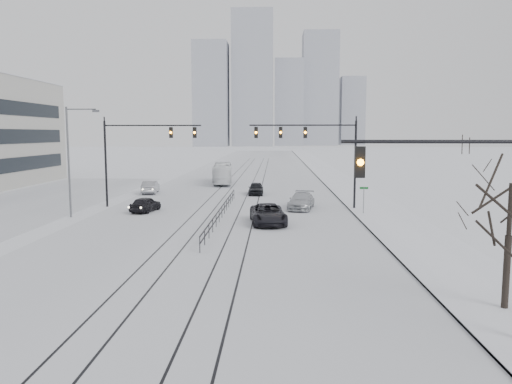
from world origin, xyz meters
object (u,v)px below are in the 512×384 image
at_px(traffic_mast_near, 478,206).
at_px(box_truck, 223,174).
at_px(bare_tree, 511,197).
at_px(sedan_nb_right, 301,201).
at_px(sedan_sb_inner, 145,204).
at_px(sedan_sb_outer, 150,187).
at_px(sedan_nb_front, 268,214).
at_px(sedan_nb_far, 256,189).

distance_m(traffic_mast_near, box_truck, 53.64).
height_order(bare_tree, box_truck, bare_tree).
xyz_separation_m(traffic_mast_near, sedan_nb_right, (-4.07, 29.18, -3.83)).
height_order(bare_tree, sedan_sb_inner, bare_tree).
bearing_deg(sedan_nb_right, bare_tree, -65.42).
distance_m(traffic_mast_near, sedan_nb_right, 29.71).
distance_m(sedan_sb_inner, box_truck, 25.15).
xyz_separation_m(sedan_sb_inner, sedan_sb_outer, (-2.93, 13.52, 0.05)).
bearing_deg(traffic_mast_near, sedan_nb_front, 108.04).
bearing_deg(sedan_nb_far, sedan_sb_inner, -126.27).
bearing_deg(sedan_nb_front, box_truck, 95.80).
xyz_separation_m(sedan_nb_right, box_truck, (-9.58, 22.60, 0.69)).
relative_size(traffic_mast_near, sedan_nb_far, 1.72).
relative_size(traffic_mast_near, box_truck, 0.69).
bearing_deg(sedan_sb_inner, sedan_nb_far, -115.83).
distance_m(sedan_nb_front, sedan_nb_far, 18.41).
relative_size(traffic_mast_near, sedan_nb_front, 1.29).
bearing_deg(sedan_sb_inner, traffic_mast_near, 133.50).
distance_m(sedan_sb_inner, sedan_nb_front, 12.20).
bearing_deg(traffic_mast_near, sedan_nb_far, 102.22).
bearing_deg(sedan_sb_outer, sedan_sb_inner, 96.78).
height_order(bare_tree, sedan_nb_far, bare_tree).
relative_size(traffic_mast_near, sedan_sb_inner, 1.78).
bearing_deg(sedan_sb_inner, sedan_nb_front, 162.99).
height_order(sedan_nb_front, box_truck, box_truck).
bearing_deg(box_truck, sedan_nb_front, 97.56).
relative_size(sedan_sb_inner, sedan_nb_far, 0.97).
xyz_separation_m(bare_tree, box_truck, (-16.06, 48.78, -3.07)).
relative_size(sedan_nb_right, box_truck, 0.50).
relative_size(sedan_nb_far, box_truck, 0.40).
bearing_deg(sedan_sb_outer, sedan_nb_far, 171.10).
xyz_separation_m(bare_tree, sedan_sb_outer, (-23.20, 37.51, -3.77)).
height_order(sedan_sb_inner, sedan_sb_outer, sedan_sb_outer).
relative_size(traffic_mast_near, bare_tree, 1.15).
relative_size(sedan_nb_front, sedan_nb_far, 1.34).
xyz_separation_m(sedan_nb_front, sedan_nb_far, (-1.63, 18.33, -0.07)).
relative_size(traffic_mast_near, sedan_nb_right, 1.38).
bearing_deg(bare_tree, traffic_mast_near, -128.76).
distance_m(sedan_sb_inner, sedan_nb_far, 15.78).
distance_m(sedan_sb_outer, sedan_nb_right, 20.20).
height_order(sedan_sb_inner, sedan_nb_right, sedan_nb_right).
xyz_separation_m(sedan_sb_inner, box_truck, (4.21, 24.79, 0.75)).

